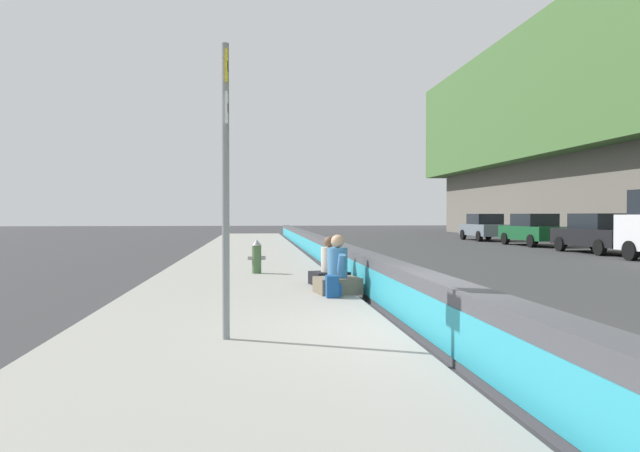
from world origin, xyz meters
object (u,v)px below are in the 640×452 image
Objects in this scene: seated_person_foreground at (337,275)px; route_sign_post at (226,170)px; seated_person_middle at (329,270)px; backpack at (333,287)px; parked_car_midline at (533,230)px; parked_car_fourth at (598,233)px; parked_car_far at (484,227)px; fire_hydrant at (257,256)px.

route_sign_post is at bearing 154.13° from seated_person_foreground.
route_sign_post reaches higher than seated_person_middle.
route_sign_post is at bearing 152.89° from backpack.
parked_car_midline is at bearing -33.86° from route_sign_post.
parked_car_fourth is 1.01× the size of parked_car_far.
route_sign_post reaches higher than backpack.
parked_car_fourth is (8.38, -14.59, 0.27)m from fire_hydrant.
route_sign_post is at bearing 146.14° from parked_car_midline.
seated_person_middle is 0.23× the size of parked_car_fourth.
parked_car_far reaches higher than backpack.
seated_person_middle is (5.39, -1.95, -1.74)m from route_sign_post.
parked_car_far is (12.41, 0.06, 0.00)m from parked_car_fourth.
parked_car_fourth reaches higher than fire_hydrant.
parked_car_far reaches higher than seated_person_middle.
parked_car_fourth is (16.41, -14.98, -1.35)m from route_sign_post.
parked_car_fourth is at bearing 179.39° from parked_car_midline.
route_sign_post is 27.04m from parked_car_midline.
backpack is at bearing 162.72° from seated_person_foreground.
parked_car_far is at bearing 1.09° from parked_car_midline.
parked_car_midline is 1.01× the size of parked_car_far.
fire_hydrant is 2.20× the size of backpack.
parked_car_far is (24.84, -12.99, 0.37)m from seated_person_foreground.
parked_car_midline is at bearing -35.43° from seated_person_foreground.
fire_hydrant is (8.03, -0.39, -1.62)m from route_sign_post.
seated_person_foreground is 0.58m from backpack.
parked_car_midline reaches higher than fire_hydrant.
seated_person_foreground reaches higher than seated_person_middle.
route_sign_post reaches higher than parked_car_far.
seated_person_foreground is 2.84× the size of backpack.
seated_person_middle is (1.40, -0.02, -0.03)m from seated_person_foreground.
route_sign_post is 22.27m from parked_car_fourth.
parked_car_far is (20.80, -14.53, 0.27)m from fire_hydrant.
parked_car_far is at bearing -28.96° from seated_person_middle.
fire_hydrant is 16.83m from parked_car_fourth.
route_sign_post reaches higher than fire_hydrant.
backpack is 18.52m from parked_car_fourth.
route_sign_post is 32.49m from parked_car_far.
fire_hydrant is at bearing 134.48° from parked_car_midline.
fire_hydrant is at bearing 20.91° from seated_person_foreground.
fire_hydrant is at bearing 119.88° from parked_car_fourth.
backpack is 0.09× the size of parked_car_fourth.
parked_car_fourth reaches higher than seated_person_middle.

